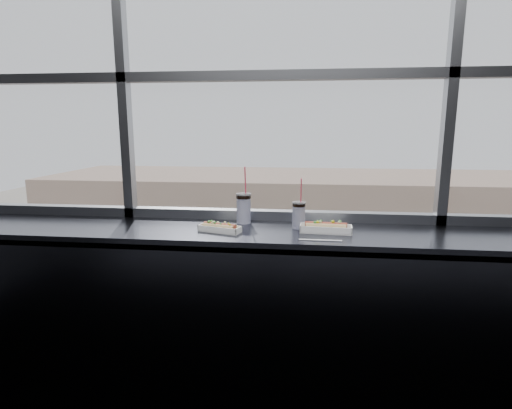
# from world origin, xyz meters

# --- Properties ---
(wall_back_lower) EXTENTS (6.00, 0.00, 6.00)m
(wall_back_lower) POSITION_xyz_m (0.00, 1.50, 0.55)
(wall_back_lower) COLOR black
(wall_back_lower) RESTS_ON ground
(window_glass) EXTENTS (6.00, 0.00, 6.00)m
(window_glass) POSITION_xyz_m (0.00, 1.52, 2.30)
(window_glass) COLOR silver
(window_glass) RESTS_ON ground
(window_mullions) EXTENTS (6.00, 0.08, 2.40)m
(window_mullions) POSITION_xyz_m (0.00, 1.50, 2.30)
(window_mullions) COLOR gray
(window_mullions) RESTS_ON ground
(counter) EXTENTS (6.00, 0.55, 0.06)m
(counter) POSITION_xyz_m (0.00, 1.23, 1.07)
(counter) COLOR #464954
(counter) RESTS_ON ground
(counter_fascia) EXTENTS (6.00, 0.04, 1.04)m
(counter_fascia) POSITION_xyz_m (0.00, 0.97, 0.55)
(counter_fascia) COLOR #464954
(counter_fascia) RESTS_ON ground
(hotdog_tray_left) EXTENTS (0.26, 0.15, 0.06)m
(hotdog_tray_left) POSITION_xyz_m (-0.32, 1.15, 1.12)
(hotdog_tray_left) COLOR white
(hotdog_tray_left) RESTS_ON counter
(hotdog_tray_right) EXTENTS (0.30, 0.12, 0.07)m
(hotdog_tray_right) POSITION_xyz_m (0.29, 1.21, 1.13)
(hotdog_tray_right) COLOR white
(hotdog_tray_right) RESTS_ON counter
(soda_cup_left) EXTENTS (0.10, 0.10, 0.36)m
(soda_cup_left) POSITION_xyz_m (-0.21, 1.38, 1.20)
(soda_cup_left) COLOR white
(soda_cup_left) RESTS_ON counter
(soda_cup_right) EXTENTS (0.08, 0.08, 0.30)m
(soda_cup_right) POSITION_xyz_m (0.13, 1.29, 1.19)
(soda_cup_right) COLOR white
(soda_cup_right) RESTS_ON counter
(loose_straw) EXTENTS (0.22, 0.01, 0.01)m
(loose_straw) POSITION_xyz_m (0.25, 1.03, 1.10)
(loose_straw) COLOR white
(loose_straw) RESTS_ON counter
(wrapper) EXTENTS (0.09, 0.07, 0.02)m
(wrapper) POSITION_xyz_m (-0.31, 1.23, 1.11)
(wrapper) COLOR silver
(wrapper) RESTS_ON counter
(plaza_ground) EXTENTS (120.00, 120.00, 0.00)m
(plaza_ground) POSITION_xyz_m (0.00, 45.00, -11.00)
(plaza_ground) COLOR #9D9487
(plaza_ground) RESTS_ON ground
(street_asphalt) EXTENTS (80.00, 10.00, 0.06)m
(street_asphalt) POSITION_xyz_m (0.00, 21.50, -10.97)
(street_asphalt) COLOR black
(street_asphalt) RESTS_ON plaza_ground
(far_sidewalk) EXTENTS (80.00, 6.00, 0.04)m
(far_sidewalk) POSITION_xyz_m (0.00, 29.50, -10.98)
(far_sidewalk) COLOR #9D9487
(far_sidewalk) RESTS_ON plaza_ground
(far_building) EXTENTS (50.00, 14.00, 8.00)m
(far_building) POSITION_xyz_m (0.00, 39.50, -7.00)
(far_building) COLOR tan
(far_building) RESTS_ON plaza_ground
(car_near_d) EXTENTS (2.52, 5.96, 1.98)m
(car_near_d) POSITION_xyz_m (5.30, 17.50, -9.95)
(car_near_d) COLOR silver
(car_near_d) RESTS_ON street_asphalt
(car_near_b) EXTENTS (3.63, 7.13, 2.28)m
(car_near_b) POSITION_xyz_m (-7.08, 17.50, -9.80)
(car_near_b) COLOR black
(car_near_b) RESTS_ON street_asphalt
(car_far_b) EXTENTS (2.90, 6.81, 2.26)m
(car_far_b) POSITION_xyz_m (3.71, 25.50, -9.81)
(car_far_b) COLOR #B31636
(car_far_b) RESTS_ON street_asphalt
(car_far_c) EXTENTS (2.88, 5.84, 1.88)m
(car_far_c) POSITION_xyz_m (12.15, 25.50, -10.00)
(car_far_c) COLOR white
(car_far_c) RESTS_ON street_asphalt
(car_far_a) EXTENTS (3.32, 6.69, 2.15)m
(car_far_a) POSITION_xyz_m (-8.13, 25.50, -9.87)
(car_far_a) COLOR black
(car_far_a) RESTS_ON street_asphalt
(pedestrian_d) EXTENTS (0.98, 0.73, 2.20)m
(pedestrian_d) POSITION_xyz_m (10.36, 29.76, -9.86)
(pedestrian_d) COLOR #66605B
(pedestrian_d) RESTS_ON far_sidewalk
(pedestrian_a) EXTENTS (0.86, 0.64, 1.93)m
(pedestrian_a) POSITION_xyz_m (-6.30, 28.75, -9.99)
(pedestrian_a) COLOR #66605B
(pedestrian_a) RESTS_ON far_sidewalk
(pedestrian_c) EXTENTS (0.66, 0.88, 1.98)m
(pedestrian_c) POSITION_xyz_m (5.21, 30.11, -9.97)
(pedestrian_c) COLOR #66605B
(pedestrian_c) RESTS_ON far_sidewalk
(tree_left) EXTENTS (2.87, 2.87, 4.49)m
(tree_left) POSITION_xyz_m (-9.14, 29.50, -7.96)
(tree_left) COLOR #47382B
(tree_left) RESTS_ON far_sidewalk
(tree_center) EXTENTS (3.21, 3.21, 5.02)m
(tree_center) POSITION_xyz_m (-0.25, 29.50, -7.59)
(tree_center) COLOR #47382B
(tree_center) RESTS_ON far_sidewalk
(tree_right) EXTENTS (2.84, 2.84, 4.44)m
(tree_right) POSITION_xyz_m (10.62, 29.50, -7.99)
(tree_right) COLOR #47382B
(tree_right) RESTS_ON far_sidewalk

